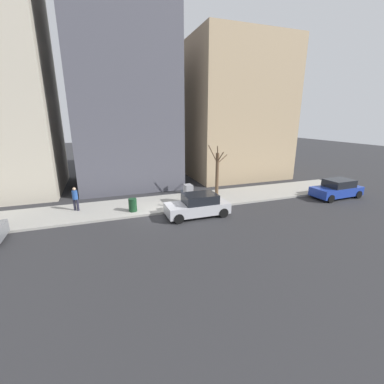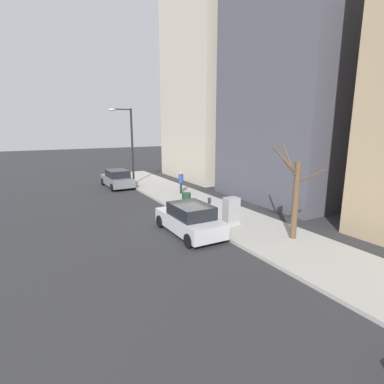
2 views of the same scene
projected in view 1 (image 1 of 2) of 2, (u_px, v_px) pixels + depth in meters
ground_plane at (159, 215)px, 17.58m from camera, size 120.00×120.00×0.00m
sidewalk at (153, 205)px, 19.37m from camera, size 4.00×36.00×0.15m
parked_car_blue at (337, 189)px, 21.20m from camera, size 2.06×4.26×1.52m
parked_car_silver at (198, 205)px, 17.18m from camera, size 1.94×4.21×1.52m
parking_meter at (182, 197)px, 18.29m from camera, size 0.14×0.10×1.35m
utility_box at (188, 194)px, 19.35m from camera, size 0.83×0.61×1.43m
bare_tree at (217, 172)px, 21.12m from camera, size 1.58×1.98×4.21m
trash_bin at (133, 205)px, 17.69m from camera, size 0.56×0.56×0.90m
pedestrian_near_meter at (75, 198)px, 17.71m from camera, size 0.36×0.37×1.66m
office_tower_left at (232, 111)px, 28.70m from camera, size 10.13×10.13×14.15m
office_block_center at (122, 77)px, 23.58m from camera, size 9.06×9.06×20.09m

